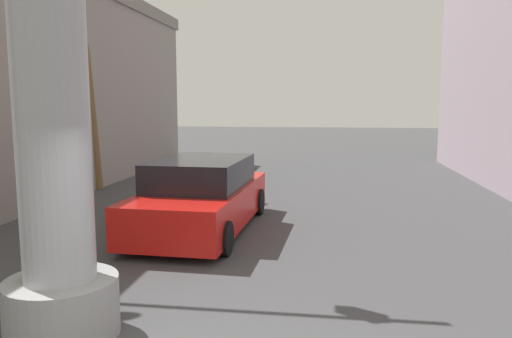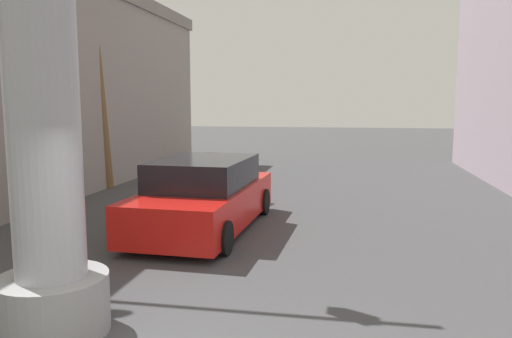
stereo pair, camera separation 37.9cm
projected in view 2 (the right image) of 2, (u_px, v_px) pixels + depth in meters
name	position (u px, v px, depth m)	size (l,w,h in m)	color
ground_plane	(287.00, 202.00, 14.00)	(88.02, 88.02, 0.00)	#424244
car_lead	(205.00, 196.00, 10.84)	(2.25, 4.97, 1.56)	black
palm_tree_mid_left	(97.00, 37.00, 15.41)	(3.08, 2.97, 7.77)	brown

